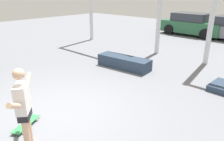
{
  "coord_description": "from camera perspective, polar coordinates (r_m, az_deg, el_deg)",
  "views": [
    {
      "loc": [
        4.11,
        -2.54,
        2.8
      ],
      "look_at": [
        0.23,
        1.66,
        0.7
      ],
      "focal_mm": 35.0,
      "sensor_mm": 36.0,
      "label": 1
    }
  ],
  "objects": [
    {
      "name": "grind_box",
      "position": [
        8.37,
        3.13,
        2.15
      ],
      "size": [
        2.15,
        0.83,
        0.43
      ],
      "primitive_type": "cube",
      "rotation": [
        0.0,
        0.0,
        0.1
      ],
      "color": "#28384C",
      "rests_on": "ground_plane"
    },
    {
      "name": "skateboarder",
      "position": [
        4.28,
        -22.15,
        -8.36
      ],
      "size": [
        1.12,
        0.95,
        1.56
      ],
      "rotation": [
        0.0,
        0.0,
        -0.69
      ],
      "color": "#DBAD89",
      "rests_on": "ground_plane"
    },
    {
      "name": "ground_plane",
      "position": [
        5.58,
        -13.65,
        -10.56
      ],
      "size": [
        36.0,
        36.0,
        0.0
      ],
      "primitive_type": "plane",
      "color": "slate"
    },
    {
      "name": "skateboard",
      "position": [
        5.25,
        -21.53,
        -12.84
      ],
      "size": [
        0.53,
        0.77,
        0.08
      ],
      "rotation": [
        0.0,
        0.0,
        -1.11
      ],
      "color": "#338C4C",
      "rests_on": "ground_plane"
    },
    {
      "name": "parked_car_green",
      "position": [
        15.73,
        20.24,
        11.23
      ],
      "size": [
        4.04,
        2.09,
        1.43
      ],
      "rotation": [
        0.0,
        0.0,
        -0.04
      ],
      "color": "#28603D",
      "rests_on": "ground_plane"
    }
  ]
}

